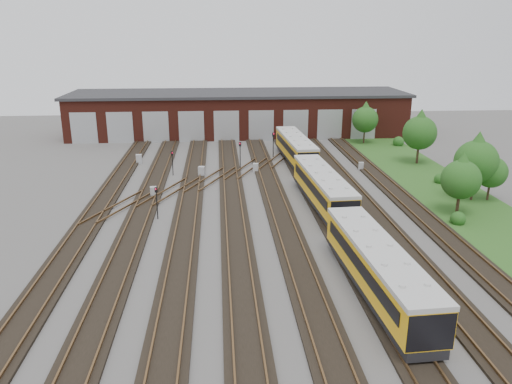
{
  "coord_description": "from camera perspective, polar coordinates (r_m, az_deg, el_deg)",
  "views": [
    {
      "loc": [
        -3.2,
        -36.98,
        15.06
      ],
      "look_at": [
        -0.09,
        3.52,
        2.0
      ],
      "focal_mm": 35.0,
      "sensor_mm": 36.0,
      "label": 1
    }
  ],
  "objects": [
    {
      "name": "signal_mast_2",
      "position": [
        62.73,
        1.99,
        5.8
      ],
      "size": [
        0.28,
        0.26,
        3.13
      ],
      "rotation": [
        0.0,
        0.0,
        0.26
      ],
      "color": "black",
      "rests_on": "ground"
    },
    {
      "name": "tree_4",
      "position": [
        50.77,
        25.35,
        2.45
      ],
      "size": [
        2.91,
        2.91,
        4.82
      ],
      "color": "#382519",
      "rests_on": "ground"
    },
    {
      "name": "signal_mast_3",
      "position": [
        56.65,
        -1.82,
        4.55
      ],
      "size": [
        0.28,
        0.27,
        3.25
      ],
      "rotation": [
        0.0,
        0.0,
        -0.41
      ],
      "color": "black",
      "rests_on": "ground"
    },
    {
      "name": "relay_cabinet_3",
      "position": [
        56.09,
        -0.05,
        2.78
      ],
      "size": [
        0.66,
        0.57,
        1.01
      ],
      "primitive_type": "cube",
      "rotation": [
        0.0,
        0.0,
        -0.11
      ],
      "color": "#A5A7AA",
      "rests_on": "ground"
    },
    {
      "name": "bush_2",
      "position": [
        72.14,
        15.99,
        5.7
      ],
      "size": [
        1.52,
        1.52,
        1.52
      ],
      "primitive_type": "sphere",
      "color": "#184D16",
      "rests_on": "ground"
    },
    {
      "name": "ground",
      "position": [
        40.06,
        0.52,
        -4.26
      ],
      "size": [
        120.0,
        120.0,
        0.0
      ],
      "primitive_type": "plane",
      "color": "#484543",
      "rests_on": "ground"
    },
    {
      "name": "signal_mast_0",
      "position": [
        55.31,
        -9.54,
        3.62
      ],
      "size": [
        0.26,
        0.25,
        2.68
      ],
      "rotation": [
        0.0,
        0.0,
        0.43
      ],
      "color": "black",
      "rests_on": "ground"
    },
    {
      "name": "tree_3",
      "position": [
        45.57,
        22.44,
        1.81
      ],
      "size": [
        3.33,
        3.33,
        5.52
      ],
      "color": "#382519",
      "rests_on": "ground"
    },
    {
      "name": "tree_0",
      "position": [
        71.94,
        12.39,
        8.43
      ],
      "size": [
        3.6,
        3.6,
        5.96
      ],
      "color": "#382519",
      "rests_on": "ground"
    },
    {
      "name": "signal_mast_1",
      "position": [
        42.39,
        -11.29,
        -0.77
      ],
      "size": [
        0.24,
        0.23,
        2.8
      ],
      "rotation": [
        0.0,
        0.0,
        -0.23
      ],
      "color": "black",
      "rests_on": "ground"
    },
    {
      "name": "tree_1",
      "position": [
        62.06,
        18.25,
        6.87
      ],
      "size": [
        3.96,
        3.96,
        6.56
      ],
      "color": "#382519",
      "rests_on": "ground"
    },
    {
      "name": "bush_0",
      "position": [
        44.14,
        22.11,
        -2.64
      ],
      "size": [
        1.25,
        1.25,
        1.25
      ],
      "primitive_type": "sphere",
      "color": "#184D16",
      "rests_on": "ground"
    },
    {
      "name": "maintenance_shed",
      "position": [
        77.93,
        -2.01,
        9.06
      ],
      "size": [
        51.0,
        12.5,
        6.35
      ],
      "color": "#541D15",
      "rests_on": "ground"
    },
    {
      "name": "relay_cabinet_0",
      "position": [
        48.67,
        -11.64,
        0.03
      ],
      "size": [
        0.65,
        0.57,
        0.99
      ],
      "primitive_type": "cube",
      "rotation": [
        0.0,
        0.0,
        0.12
      ],
      "color": "#A5A7AA",
      "rests_on": "ground"
    },
    {
      "name": "track_network",
      "position": [
        40.55,
        0.21,
        -3.82
      ],
      "size": [
        30.4,
        70.0,
        0.33
      ],
      "color": "black",
      "rests_on": "ground"
    },
    {
      "name": "grass_verge",
      "position": [
        54.09,
        20.05,
        0.58
      ],
      "size": [
        8.0,
        55.0,
        0.05
      ],
      "primitive_type": "cube",
      "color": "#2A531B",
      "rests_on": "ground"
    },
    {
      "name": "metro_train",
      "position": [
        44.98,
        7.62,
        0.5
      ],
      "size": [
        3.16,
        45.86,
        2.84
      ],
      "rotation": [
        0.0,
        0.0,
        0.05
      ],
      "color": "black",
      "rests_on": "ground"
    },
    {
      "name": "tree_2",
      "position": [
        49.94,
        23.93,
        3.73
      ],
      "size": [
        3.95,
        3.95,
        6.55
      ],
      "color": "#382519",
      "rests_on": "ground"
    },
    {
      "name": "relay_cabinet_4",
      "position": [
        58.24,
        11.91,
        2.91
      ],
      "size": [
        0.61,
        0.54,
        0.9
      ],
      "primitive_type": "cube",
      "rotation": [
        0.0,
        0.0,
        -0.17
      ],
      "color": "#A5A7AA",
      "rests_on": "ground"
    },
    {
      "name": "bush_1",
      "position": [
        55.41,
        20.3,
        1.57
      ],
      "size": [
        1.2,
        1.2,
        1.2
      ],
      "primitive_type": "sphere",
      "color": "#184D16",
      "rests_on": "ground"
    },
    {
      "name": "relay_cabinet_2",
      "position": [
        54.67,
        -6.23,
        2.34
      ],
      "size": [
        0.79,
        0.7,
        1.12
      ],
      "primitive_type": "cube",
      "rotation": [
        0.0,
        0.0,
        -0.23
      ],
      "color": "#A5A7AA",
      "rests_on": "ground"
    },
    {
      "name": "relay_cabinet_1",
      "position": [
        61.41,
        -13.23,
        3.69
      ],
      "size": [
        0.72,
        0.62,
        1.12
      ],
      "primitive_type": "cube",
      "rotation": [
        0.0,
        0.0,
        0.1
      ],
      "color": "#A5A7AA",
      "rests_on": "ground"
    }
  ]
}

